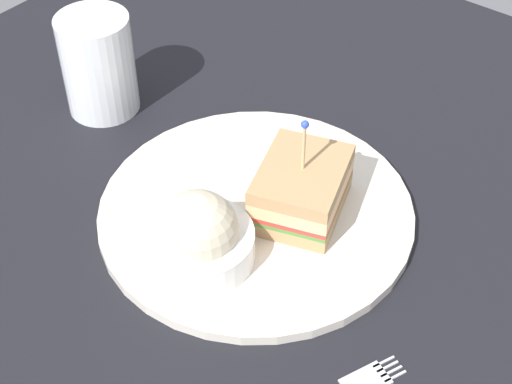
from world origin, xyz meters
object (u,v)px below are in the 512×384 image
at_px(coleslaw_bowl, 196,235).
at_px(drink_glass, 99,70).
at_px(plate, 256,212).
at_px(sandwich_half_center, 301,189).

xyz_separation_m(coleslaw_bowl, drink_glass, (0.11, 0.23, 0.01)).
bearing_deg(drink_glass, coleslaw_bowl, -114.96).
xyz_separation_m(plate, drink_glass, (0.03, 0.23, 0.04)).
bearing_deg(drink_glass, sandwich_half_center, -91.24).
relative_size(plate, drink_glass, 2.69).
bearing_deg(coleslaw_bowl, plate, -2.95).
xyz_separation_m(sandwich_half_center, drink_glass, (0.01, 0.26, 0.01)).
height_order(coleslaw_bowl, drink_glass, drink_glass).
bearing_deg(plate, sandwich_half_center, -53.93).
distance_m(plate, sandwich_half_center, 0.05).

